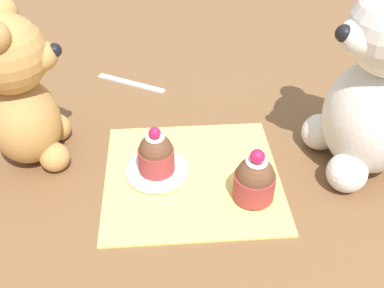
{
  "coord_description": "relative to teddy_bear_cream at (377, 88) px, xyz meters",
  "views": [
    {
      "loc": [
        0.44,
        -0.03,
        0.4
      ],
      "look_at": [
        0.0,
        0.0,
        0.06
      ],
      "focal_mm": 42.0,
      "sensor_mm": 36.0,
      "label": 1
    }
  ],
  "objects": [
    {
      "name": "cupcake_near_cream_bear",
      "position": [
        0.06,
        -0.15,
        -0.09
      ],
      "size": [
        0.05,
        0.05,
        0.07
      ],
      "color": "#993333",
      "rests_on": "knitted_placemat"
    },
    {
      "name": "ground_plane",
      "position": [
        0.01,
        -0.23,
        -0.12
      ],
      "size": [
        4.0,
        4.0,
        0.0
      ],
      "primitive_type": "plane",
      "color": "brown"
    },
    {
      "name": "saucer_plate",
      "position": [
        0.01,
        -0.27,
        -0.11
      ],
      "size": [
        0.08,
        0.08,
        0.01
      ],
      "primitive_type": "cylinder",
      "color": "silver",
      "rests_on": "knitted_placemat"
    },
    {
      "name": "teddy_bear_tan",
      "position": [
        -0.05,
        -0.44,
        -0.01
      ],
      "size": [
        0.11,
        0.12,
        0.21
      ],
      "rotation": [
        0.0,
        0.0,
        3.25
      ],
      "color": "#B78447",
      "rests_on": "ground_plane"
    },
    {
      "name": "teddy_bear_cream",
      "position": [
        0.0,
        0.0,
        0.0
      ],
      "size": [
        0.14,
        0.14,
        0.26
      ],
      "rotation": [
        0.0,
        0.0,
        0.1
      ],
      "color": "silver",
      "rests_on": "ground_plane"
    },
    {
      "name": "knitted_placemat",
      "position": [
        0.01,
        -0.23,
        -0.12
      ],
      "size": [
        0.22,
        0.23,
        0.01
      ],
      "primitive_type": "cube",
      "color": "#E0D166",
      "rests_on": "ground_plane"
    },
    {
      "name": "cupcake_near_tan_bear",
      "position": [
        0.01,
        -0.27,
        -0.08
      ],
      "size": [
        0.05,
        0.05,
        0.07
      ],
      "color": "#993333",
      "rests_on": "saucer_plate"
    },
    {
      "name": "teaspoon",
      "position": [
        -0.23,
        -0.31,
        -0.12
      ],
      "size": [
        0.07,
        0.12,
        0.01
      ],
      "primitive_type": "cube",
      "rotation": [
        0.0,
        0.0,
        4.2
      ],
      "color": "silver",
      "rests_on": "ground_plane"
    }
  ]
}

